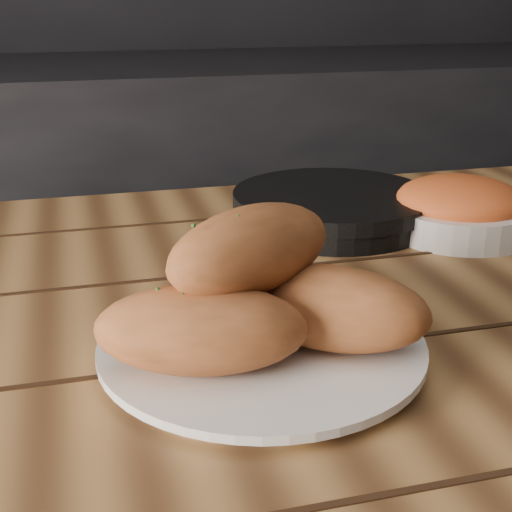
{
  "coord_description": "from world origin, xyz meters",
  "views": [
    {
      "loc": [
        0.01,
        0.06,
        1.06
      ],
      "look_at": [
        0.16,
        0.62,
        0.84
      ],
      "focal_mm": 50.0,
      "sensor_mm": 36.0,
      "label": 1
    }
  ],
  "objects": [
    {
      "name": "counter",
      "position": [
        0.0,
        1.7,
        0.45
      ],
      "size": [
        2.8,
        0.6,
        0.9
      ],
      "primitive_type": "cube",
      "color": "black",
      "rests_on": "ground"
    },
    {
      "name": "table",
      "position": [
        0.29,
        0.7,
        0.65
      ],
      "size": [
        1.41,
        0.94,
        0.75
      ],
      "color": "#9E6E3B",
      "rests_on": "ground"
    },
    {
      "name": "plate",
      "position": [
        0.16,
        0.6,
        0.76
      ],
      "size": [
        0.29,
        0.29,
        0.02
      ],
      "color": "white",
      "rests_on": "table"
    },
    {
      "name": "bread_rolls",
      "position": [
        0.15,
        0.6,
        0.82
      ],
      "size": [
        0.3,
        0.25,
        0.12
      ],
      "color": "#AB5B2F",
      "rests_on": "plate"
    },
    {
      "name": "skillet",
      "position": [
        0.36,
        0.94,
        0.77
      ],
      "size": [
        0.41,
        0.28,
        0.05
      ],
      "color": "black",
      "rests_on": "table"
    },
    {
      "name": "bowl",
      "position": [
        0.5,
        0.87,
        0.78
      ],
      "size": [
        0.2,
        0.2,
        0.07
      ],
      "color": "white",
      "rests_on": "table"
    }
  ]
}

